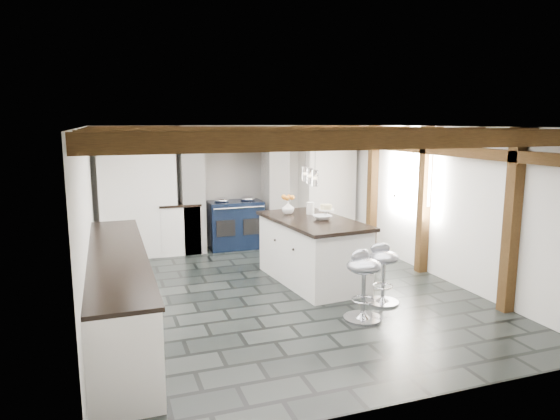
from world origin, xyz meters
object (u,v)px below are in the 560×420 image
object	(u,v)px
kitchen_island	(312,250)
bar_stool_far	(363,277)
range_cooker	(235,224)
bar_stool_near	(383,267)

from	to	relation	value
kitchen_island	bar_stool_far	world-z (taller)	kitchen_island
range_cooker	bar_stool_near	size ratio (longest dim) A/B	1.25
kitchen_island	bar_stool_far	distance (m)	1.56
bar_stool_near	bar_stool_far	xyz separation A→B (m)	(-0.52, -0.41, 0.04)
bar_stool_near	bar_stool_far	world-z (taller)	bar_stool_far
kitchen_island	bar_stool_far	size ratio (longest dim) A/B	2.36
range_cooker	bar_stool_near	xyz separation A→B (m)	(1.09, -3.52, 0.03)
kitchen_island	bar_stool_far	bearing A→B (deg)	-95.71
kitchen_island	range_cooker	bearing A→B (deg)	98.00
range_cooker	bar_stool_far	size ratio (longest dim) A/B	1.17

